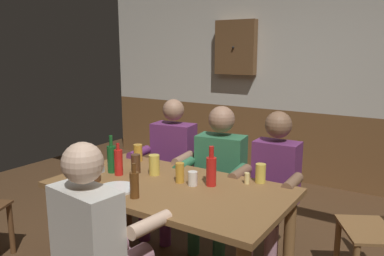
{
  "coord_description": "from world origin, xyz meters",
  "views": [
    {
      "loc": [
        1.51,
        -2.25,
        1.67
      ],
      "look_at": [
        0.0,
        0.11,
        1.1
      ],
      "focal_mm": 35.9,
      "sensor_mm": 36.0,
      "label": 1
    }
  ],
  "objects": [
    {
      "name": "back_wall_upper",
      "position": [
        0.0,
        2.51,
        1.8
      ],
      "size": [
        5.79,
        0.12,
        1.78
      ],
      "primitive_type": "cube",
      "color": "beige"
    },
    {
      "name": "back_wall_wainscot",
      "position": [
        0.0,
        2.51,
        0.45
      ],
      "size": [
        5.79,
        0.12,
        0.91
      ],
      "primitive_type": "cube",
      "color": "brown",
      "rests_on": "ground_plane"
    },
    {
      "name": "dining_table",
      "position": [
        0.0,
        -0.19,
        0.64
      ],
      "size": [
        1.66,
        0.91,
        0.74
      ],
      "color": "brown",
      "rests_on": "ground_plane"
    },
    {
      "name": "person_0",
      "position": [
        -0.49,
        0.49,
        0.67
      ],
      "size": [
        0.56,
        0.56,
        1.23
      ],
      "rotation": [
        0.0,
        0.0,
        3.27
      ],
      "color": "#6B2D66",
      "rests_on": "ground_plane"
    },
    {
      "name": "person_1",
      "position": [
        0.01,
        0.5,
        0.67
      ],
      "size": [
        0.58,
        0.57,
        1.21
      ],
      "rotation": [
        0.0,
        0.0,
        3.29
      ],
      "color": "#33724C",
      "rests_on": "ground_plane"
    },
    {
      "name": "person_2",
      "position": [
        0.5,
        0.49,
        0.66
      ],
      "size": [
        0.49,
        0.5,
        1.2
      ],
      "rotation": [
        0.0,
        0.0,
        3.17
      ],
      "color": "#6B2D66",
      "rests_on": "ground_plane"
    },
    {
      "name": "person_3",
      "position": [
        0.01,
        -0.87,
        0.67
      ],
      "size": [
        0.58,
        0.55,
        1.2
      ],
      "rotation": [
        0.0,
        0.0,
        -0.12
      ],
      "color": "silver",
      "rests_on": "ground_plane"
    },
    {
      "name": "table_candle",
      "position": [
        0.44,
        0.13,
        0.78
      ],
      "size": [
        0.04,
        0.04,
        0.08
      ],
      "primitive_type": "cylinder",
      "color": "#F9E08C",
      "rests_on": "dining_table"
    },
    {
      "name": "condiment_caddy",
      "position": [
        -0.66,
        -0.27,
        0.76
      ],
      "size": [
        0.14,
        0.1,
        0.05
      ],
      "primitive_type": "cube",
      "color": "#B2B7BC",
      "rests_on": "dining_table"
    },
    {
      "name": "plate_0",
      "position": [
        -0.25,
        -0.45,
        0.75
      ],
      "size": [
        0.26,
        0.26,
        0.01
      ],
      "primitive_type": "cylinder",
      "color": "white",
      "rests_on": "dining_table"
    },
    {
      "name": "bottle_0",
      "position": [
        -0.54,
        -0.2,
        0.85
      ],
      "size": [
        0.07,
        0.07,
        0.29
      ],
      "color": "#195923",
      "rests_on": "dining_table"
    },
    {
      "name": "bottle_1",
      "position": [
        -0.05,
        -0.5,
        0.83
      ],
      "size": [
        0.06,
        0.06,
        0.23
      ],
      "color": "#593314",
      "rests_on": "dining_table"
    },
    {
      "name": "bottle_2",
      "position": [
        0.25,
        -0.04,
        0.85
      ],
      "size": [
        0.07,
        0.07,
        0.28
      ],
      "color": "red",
      "rests_on": "dining_table"
    },
    {
      "name": "bottle_3",
      "position": [
        -0.45,
        -0.21,
        0.84
      ],
      "size": [
        0.06,
        0.06,
        0.25
      ],
      "color": "red",
      "rests_on": "dining_table"
    },
    {
      "name": "pint_glass_0",
      "position": [
        -0.38,
        -0.1,
        0.81
      ],
      "size": [
        0.07,
        0.07,
        0.14
      ],
      "primitive_type": "cylinder",
      "color": "#4C2D19",
      "rests_on": "dining_table"
    },
    {
      "name": "pint_glass_1",
      "position": [
        0.03,
        -0.1,
        0.81
      ],
      "size": [
        0.06,
        0.06,
        0.14
      ],
      "primitive_type": "cylinder",
      "color": "gold",
      "rests_on": "dining_table"
    },
    {
      "name": "pint_glass_2",
      "position": [
        -0.49,
        -0.41,
        0.81
      ],
      "size": [
        0.07,
        0.07,
        0.15
      ],
      "primitive_type": "cylinder",
      "color": "#4C2D19",
      "rests_on": "dining_table"
    },
    {
      "name": "pint_glass_3",
      "position": [
        0.51,
        0.21,
        0.81
      ],
      "size": [
        0.07,
        0.07,
        0.14
      ],
      "primitive_type": "cylinder",
      "color": "#E5C64C",
      "rests_on": "dining_table"
    },
    {
      "name": "pint_glass_4",
      "position": [
        0.14,
        -0.1,
        0.79
      ],
      "size": [
        0.07,
        0.07,
        0.1
      ],
      "primitive_type": "cylinder",
      "color": "white",
      "rests_on": "dining_table"
    },
    {
      "name": "pint_glass_5",
      "position": [
        -0.57,
        0.15,
        0.81
      ],
      "size": [
        0.08,
        0.08,
        0.14
      ],
      "primitive_type": "cylinder",
      "color": "gold",
      "rests_on": "dining_table"
    },
    {
      "name": "pint_glass_6",
      "position": [
        -0.23,
        -0.07,
        0.82
      ],
      "size": [
        0.08,
        0.08,
        0.15
      ],
      "primitive_type": "cylinder",
      "color": "#E5C64C",
      "rests_on": "dining_table"
    },
    {
      "name": "wall_dart_cabinet",
      "position": [
        -0.78,
        2.38,
        1.7
      ],
      "size": [
        0.56,
        0.15,
        0.7
      ],
      "color": "brown"
    }
  ]
}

